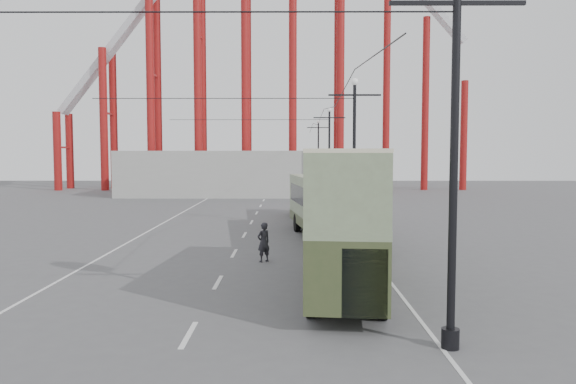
{
  "coord_description": "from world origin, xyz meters",
  "views": [
    {
      "loc": [
        1.68,
        -16.45,
        4.79
      ],
      "look_at": [
        1.58,
        9.1,
        3.0
      ],
      "focal_mm": 35.0,
      "sensor_mm": 36.0,
      "label": 1
    }
  ],
  "objects_px": {
    "lamp_post_near": "(457,22)",
    "double_decker_bus": "(347,213)",
    "single_decker_cream": "(314,197)",
    "single_decker_green": "(329,205)",
    "pedestrian": "(264,242)"
  },
  "relations": [
    {
      "from": "single_decker_cream",
      "to": "pedestrian",
      "type": "bearing_deg",
      "value": -105.84
    },
    {
      "from": "single_decker_green",
      "to": "single_decker_cream",
      "type": "height_order",
      "value": "single_decker_green"
    },
    {
      "from": "double_decker_bus",
      "to": "single_decker_cream",
      "type": "height_order",
      "value": "double_decker_bus"
    },
    {
      "from": "lamp_post_near",
      "to": "pedestrian",
      "type": "distance_m",
      "value": 13.93
    },
    {
      "from": "single_decker_green",
      "to": "pedestrian",
      "type": "xyz_separation_m",
      "value": [
        -3.29,
        -6.04,
        -1.06
      ]
    },
    {
      "from": "lamp_post_near",
      "to": "double_decker_bus",
      "type": "relative_size",
      "value": 1.16
    },
    {
      "from": "double_decker_bus",
      "to": "single_decker_green",
      "type": "distance_m",
      "value": 11.61
    },
    {
      "from": "lamp_post_near",
      "to": "single_decker_green",
      "type": "relative_size",
      "value": 0.87
    },
    {
      "from": "lamp_post_near",
      "to": "pedestrian",
      "type": "xyz_separation_m",
      "value": [
        -5.09,
        10.92,
        -6.99
      ]
    },
    {
      "from": "single_decker_cream",
      "to": "pedestrian",
      "type": "distance_m",
      "value": 15.72
    },
    {
      "from": "lamp_post_near",
      "to": "double_decker_bus",
      "type": "height_order",
      "value": "lamp_post_near"
    },
    {
      "from": "single_decker_cream",
      "to": "lamp_post_near",
      "type": "bearing_deg",
      "value": -90.54
    },
    {
      "from": "lamp_post_near",
      "to": "pedestrian",
      "type": "relative_size",
      "value": 6.19
    },
    {
      "from": "double_decker_bus",
      "to": "pedestrian",
      "type": "relative_size",
      "value": 5.33
    },
    {
      "from": "single_decker_green",
      "to": "pedestrian",
      "type": "relative_size",
      "value": 7.09
    }
  ]
}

